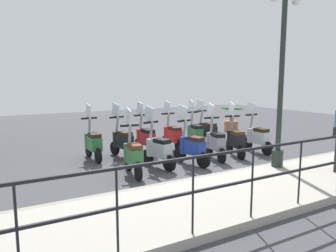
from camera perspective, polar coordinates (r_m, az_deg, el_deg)
The scene contains 17 objects.
ground_plane at distance 9.41m, azimuth 3.26°, elevation -5.36°, with size 28.00×28.00×0.00m, color #424247.
promenade_walkway at distance 7.08m, azimuth 17.64°, elevation -9.76°, with size 2.20×20.00×0.15m.
fence_railing at distance 6.24m, azimuth 25.10°, elevation -4.84°, with size 0.04×16.03×1.07m.
lamp_post_near at distance 7.98m, azimuth 19.07°, elevation 6.72°, with size 0.26×0.90×4.32m.
potted_palm at distance 13.91m, azimuth 10.94°, elevation 0.82°, with size 1.06×0.66×1.05m.
scooter_near_0 at distance 10.15m, azimuth 15.30°, elevation -1.85°, with size 1.23×0.44×1.54m.
scooter_near_1 at distance 9.57m, azimuth 11.67°, elevation -2.34°, with size 1.19×0.55×1.54m.
scooter_near_2 at distance 9.08m, azimuth 8.24°, elevation -2.82°, with size 1.22×0.51×1.54m.
scooter_near_3 at distance 8.43m, azimuth 4.14°, elevation -3.61°, with size 1.22×0.50×1.54m.
scooter_near_4 at distance 8.14m, azimuth -1.73°, elevation -4.04°, with size 1.22×0.50×1.54m.
scooter_near_5 at distance 7.56m, azimuth -6.10°, elevation -5.04°, with size 1.23×0.46×1.54m.
scooter_far_0 at distance 11.01m, azimuth 6.74°, elevation -0.84°, with size 1.23×0.45×1.54m.
scooter_far_1 at distance 10.52m, azimuth 4.67°, elevation -1.24°, with size 1.22×0.50×1.54m.
scooter_far_2 at distance 10.10m, azimuth 0.76°, elevation -1.61°, with size 1.23×0.44×1.54m.
scooter_far_3 at distance 9.69m, azimuth -3.95°, elevation -2.06°, with size 1.23×0.44×1.54m.
scooter_far_4 at distance 9.27m, azimuth -7.94°, elevation -2.59°, with size 1.23×0.47×1.54m.
scooter_far_5 at distance 9.15m, azimuth -12.93°, elevation -2.86°, with size 1.23×0.44×1.54m.
Camera 1 is at (-7.63, 5.04, 2.22)m, focal length 35.00 mm.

